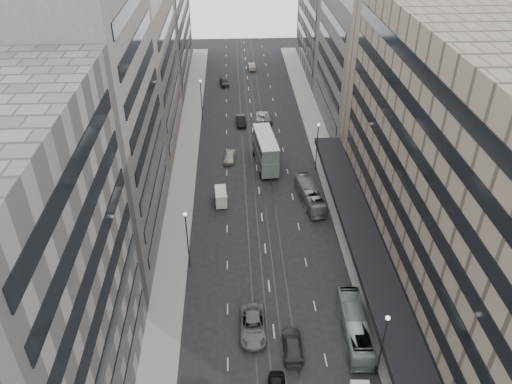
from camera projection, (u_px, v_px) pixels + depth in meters
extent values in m
plane|color=black|center=(275.00, 339.00, 53.23)|extent=(220.00, 220.00, 0.00)
cube|color=gray|center=(326.00, 161.00, 84.98)|extent=(4.00, 125.00, 0.15)
cube|color=gray|center=(185.00, 164.00, 83.94)|extent=(4.00, 125.00, 0.15)
cube|color=#786858|center=(474.00, 175.00, 52.58)|extent=(15.00, 60.00, 30.00)
cube|color=black|center=(372.00, 257.00, 58.22)|extent=(4.40, 60.00, 0.50)
cube|color=#544D49|center=(370.00, 63.00, 90.92)|extent=(15.00, 28.00, 24.00)
cube|color=slate|center=(339.00, 11.00, 114.83)|extent=(15.00, 32.00, 28.00)
cube|color=slate|center=(2.00, 301.00, 37.37)|extent=(15.00, 28.00, 30.00)
cube|color=#544D49|center=(83.00, 121.00, 58.79)|extent=(15.00, 26.00, 34.00)
cube|color=#6F6356|center=(126.00, 77.00, 83.78)|extent=(15.00, 28.00, 25.00)
cube|color=slate|center=(150.00, 17.00, 110.47)|extent=(15.00, 38.00, 28.00)
cylinder|color=#262628|center=(382.00, 348.00, 47.28)|extent=(0.16, 0.16, 8.00)
sphere|color=silver|center=(388.00, 318.00, 45.02)|extent=(0.44, 0.44, 0.44)
cylinder|color=#262628|center=(317.00, 148.00, 80.63)|extent=(0.16, 0.16, 8.00)
sphere|color=silver|center=(319.00, 125.00, 78.38)|extent=(0.44, 0.44, 0.44)
cylinder|color=#262628|center=(188.00, 242.00, 60.61)|extent=(0.16, 0.16, 8.00)
sphere|color=silver|center=(185.00, 214.00, 58.36)|extent=(0.44, 0.44, 0.44)
cylinder|color=#262628|center=(202.00, 101.00, 96.47)|extent=(0.16, 0.16, 8.00)
sphere|color=silver|center=(200.00, 81.00, 94.22)|extent=(0.44, 0.44, 0.44)
imported|color=gray|center=(355.00, 326.00, 52.84)|extent=(2.77, 10.17, 2.81)
imported|color=gray|center=(310.00, 195.00, 73.88)|extent=(3.61, 10.01, 2.73)
cube|color=slate|center=(266.00, 156.00, 82.73)|extent=(3.78, 10.32, 2.58)
cube|color=slate|center=(266.00, 143.00, 81.41)|extent=(3.68, 9.91, 2.24)
cube|color=silver|center=(266.00, 137.00, 80.75)|extent=(3.78, 10.32, 0.13)
cylinder|color=black|center=(261.00, 175.00, 80.27)|extent=(0.42, 1.15, 1.12)
cylinder|color=black|center=(278.00, 173.00, 80.62)|extent=(0.42, 1.15, 1.12)
cylinder|color=black|center=(254.00, 153.00, 86.27)|extent=(0.42, 1.15, 1.12)
cylinder|color=black|center=(270.00, 152.00, 86.62)|extent=(0.42, 1.15, 1.12)
cube|color=silver|center=(221.00, 199.00, 73.94)|extent=(1.86, 3.76, 1.13)
cube|color=beige|center=(221.00, 193.00, 73.39)|extent=(1.83, 3.69, 0.89)
cylinder|color=black|center=(216.00, 207.00, 73.17)|extent=(0.20, 0.60, 0.59)
cylinder|color=black|center=(227.00, 206.00, 73.33)|extent=(0.20, 0.60, 0.59)
cylinder|color=black|center=(215.00, 198.00, 75.18)|extent=(0.20, 0.60, 0.59)
cylinder|color=black|center=(226.00, 197.00, 75.34)|extent=(0.20, 0.60, 0.59)
imported|color=#5E5E60|center=(253.00, 326.00, 53.64)|extent=(2.90, 6.14, 1.70)
imported|color=#2C2B2E|center=(292.00, 345.00, 51.60)|extent=(2.21, 5.21, 1.50)
imported|color=#AFA791|center=(230.00, 157.00, 84.75)|extent=(2.35, 4.62, 1.51)
imported|color=black|center=(241.00, 121.00, 96.64)|extent=(1.90, 4.88, 1.58)
imported|color=silver|center=(262.00, 116.00, 98.38)|extent=(2.90, 5.51, 1.48)
imported|color=slate|center=(267.00, 118.00, 97.79)|extent=(2.32, 4.78, 1.34)
imported|color=#252528|center=(224.00, 82.00, 113.95)|extent=(2.43, 4.78, 1.56)
imported|color=#AAA18D|center=(252.00, 66.00, 122.72)|extent=(1.82, 4.73, 1.54)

